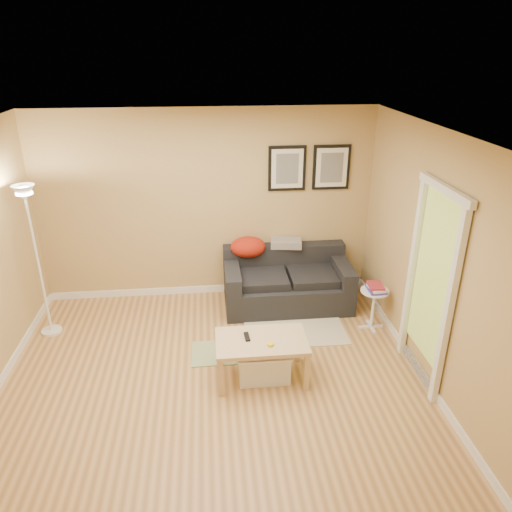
% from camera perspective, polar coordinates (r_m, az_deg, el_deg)
% --- Properties ---
extents(floor, '(4.50, 4.50, 0.00)m').
position_cam_1_polar(floor, '(5.39, -5.04, -14.23)').
color(floor, tan).
rests_on(floor, ground).
extents(ceiling, '(4.50, 4.50, 0.00)m').
position_cam_1_polar(ceiling, '(4.31, -6.31, 14.12)').
color(ceiling, white).
rests_on(ceiling, wall_back).
extents(wall_back, '(4.50, 0.00, 4.50)m').
position_cam_1_polar(wall_back, '(6.57, -5.85, 5.85)').
color(wall_back, tan).
rests_on(wall_back, ground).
extents(wall_front, '(4.50, 0.00, 4.50)m').
position_cam_1_polar(wall_front, '(3.02, -5.05, -18.17)').
color(wall_front, tan).
rests_on(wall_front, ground).
extents(wall_right, '(0.00, 4.00, 4.00)m').
position_cam_1_polar(wall_right, '(5.21, 19.98, -0.47)').
color(wall_right, tan).
rests_on(wall_right, ground).
extents(baseboard_back, '(4.50, 0.02, 0.10)m').
position_cam_1_polar(baseboard_back, '(7.04, -5.43, -3.89)').
color(baseboard_back, white).
rests_on(baseboard_back, ground).
extents(baseboard_right, '(0.02, 4.00, 0.10)m').
position_cam_1_polar(baseboard_right, '(5.80, 18.14, -11.79)').
color(baseboard_right, white).
rests_on(baseboard_right, ground).
extents(sofa, '(1.70, 0.90, 0.75)m').
position_cam_1_polar(sofa, '(6.57, 3.74, -2.81)').
color(sofa, black).
rests_on(sofa, ground).
extents(red_throw, '(0.48, 0.36, 0.28)m').
position_cam_1_polar(red_throw, '(6.58, -0.93, 1.07)').
color(red_throw, '#B92E11').
rests_on(red_throw, sofa).
extents(plaid_throw, '(0.45, 0.32, 0.10)m').
position_cam_1_polar(plaid_throw, '(6.70, 3.57, 1.54)').
color(plaid_throw, tan).
rests_on(plaid_throw, sofa).
extents(framed_print_left, '(0.50, 0.04, 0.60)m').
position_cam_1_polar(framed_print_left, '(6.49, 3.69, 10.30)').
color(framed_print_left, black).
rests_on(framed_print_left, wall_back).
extents(framed_print_right, '(0.50, 0.04, 0.60)m').
position_cam_1_polar(framed_print_right, '(6.62, 8.90, 10.33)').
color(framed_print_right, black).
rests_on(framed_print_right, wall_back).
extents(area_rug, '(1.25, 0.85, 0.01)m').
position_cam_1_polar(area_rug, '(6.20, 4.56, -8.53)').
color(area_rug, beige).
rests_on(area_rug, ground).
extents(green_runner, '(0.70, 0.50, 0.01)m').
position_cam_1_polar(green_runner, '(5.76, -4.05, -11.31)').
color(green_runner, '#668C4C').
rests_on(green_runner, ground).
extents(coffee_table, '(1.10, 0.89, 0.48)m').
position_cam_1_polar(coffee_table, '(5.25, 0.63, -12.03)').
color(coffee_table, tan).
rests_on(coffee_table, ground).
extents(remote_control, '(0.06, 0.16, 0.02)m').
position_cam_1_polar(remote_control, '(5.14, -1.08, -9.52)').
color(remote_control, black).
rests_on(remote_control, coffee_table).
extents(tape_roll, '(0.07, 0.07, 0.03)m').
position_cam_1_polar(tape_roll, '(5.02, 1.69, -10.40)').
color(tape_roll, yellow).
rests_on(tape_roll, coffee_table).
extents(storage_bin, '(0.56, 0.41, 0.34)m').
position_cam_1_polar(storage_bin, '(5.30, 0.89, -12.54)').
color(storage_bin, white).
rests_on(storage_bin, ground).
extents(side_table, '(0.35, 0.35, 0.53)m').
position_cam_1_polar(side_table, '(6.24, 13.65, -6.13)').
color(side_table, white).
rests_on(side_table, ground).
extents(book_stack, '(0.22, 0.28, 0.08)m').
position_cam_1_polar(book_stack, '(6.10, 14.04, -3.63)').
color(book_stack, '#3E35A0').
rests_on(book_stack, side_table).
extents(floor_lamp, '(0.25, 0.25, 1.90)m').
position_cam_1_polar(floor_lamp, '(6.24, -24.29, -1.19)').
color(floor_lamp, white).
rests_on(floor_lamp, ground).
extents(doorway, '(0.12, 1.01, 2.13)m').
position_cam_1_polar(doorway, '(5.18, 19.73, -3.95)').
color(doorway, white).
rests_on(doorway, ground).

